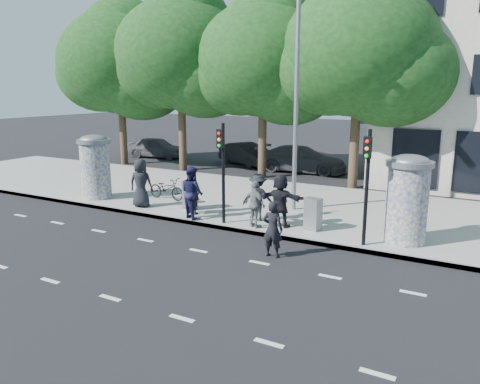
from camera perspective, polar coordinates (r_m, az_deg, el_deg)
The scene contains 27 objects.
ground at distance 12.82m, azimuth -8.60°, elevation -8.97°, with size 120.00×120.00×0.00m, color black.
sidewalk at distance 19.00m, azimuth 5.22°, elevation -1.48°, with size 40.00×8.00×0.15m, color gray.
curb at distance 15.59m, azimuth -0.66°, elevation -4.59°, with size 40.00×0.10×0.16m, color slate.
lane_dash_near at distance 11.31m, azimuth -15.52°, elevation -12.34°, with size 32.00×0.12×0.01m, color silver.
lane_dash_far at distance 13.88m, azimuth -5.07°, elevation -7.15°, with size 32.00×0.12×0.01m, color silver.
ad_column_left at distance 20.37m, azimuth -17.23°, elevation 3.16°, with size 1.36×1.36×2.65m.
ad_column_right at distance 14.61m, azimuth 19.72°, elevation -0.58°, with size 1.36×1.36×2.65m.
traffic_pole_near at distance 15.60m, azimuth -2.16°, elevation 3.55°, with size 0.22×0.31×3.40m.
traffic_pole_far at distance 13.79m, azimuth 15.21°, elevation 1.91°, with size 0.22×0.31×3.40m.
street_lamp at distance 17.32m, azimuth 6.84°, elevation 12.89°, with size 0.25×0.93×8.00m.
tree_far_left at distance 29.93m, azimuth -14.51°, elevation 15.11°, with size 7.20×7.20×9.26m.
tree_mid_left at distance 27.10m, azimuth -7.29°, elevation 16.35°, with size 7.20×7.20×9.57m.
tree_near_left at distance 24.66m, azimuth 2.84°, elevation 15.80°, with size 6.80×6.80×8.97m.
tree_center at distance 22.54m, azimuth 14.35°, elevation 16.38°, with size 7.00×7.00×9.30m.
ped_a at distance 18.42m, azimuth -11.98°, elevation 1.07°, with size 0.92×0.60×1.88m, color black.
ped_b at distance 17.11m, azimuth -5.82°, elevation 0.24°, with size 0.65×0.42×1.77m, color black.
ped_c at distance 16.55m, azimuth -5.85°, elevation -0.05°, with size 0.90×0.70×1.85m, color #19183D.
ped_d at distance 16.20m, azimuth 2.19°, elevation -0.63°, with size 1.07×0.61×1.65m, color black.
ped_e at distance 15.36m, azimuth 1.86°, elevation -1.53°, with size 0.92×0.52×1.57m, color slate.
ped_f at distance 15.49m, azimuth 4.94°, elevation -1.05°, with size 1.65×0.59×1.78m, color black.
man_road at distance 13.17m, azimuth 4.01°, elevation -4.54°, with size 0.59×0.39×1.62m, color black.
bicycle at distance 19.57m, azimuth -8.96°, elevation 0.42°, with size 1.73×0.60×0.91m, color black.
cabinet_left at distance 17.86m, azimuth -6.15°, elevation -0.38°, with size 0.52×0.38×1.08m, color slate.
cabinet_right at distance 15.35m, azimuth 8.89°, elevation -2.67°, with size 0.50×0.37×1.06m, color gray.
car_left at distance 32.52m, azimuth -10.08°, elevation 5.38°, with size 4.09×1.64×1.39m, color #4D4E54.
car_mid at distance 29.03m, azimuth 0.75°, elevation 4.67°, with size 4.08×1.42×1.34m, color black.
car_right at distance 26.71m, azimuth 7.48°, elevation 4.00°, with size 5.06×2.06×1.47m, color #494A4F.
Camera 1 is at (7.35, -9.40, 4.69)m, focal length 35.00 mm.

